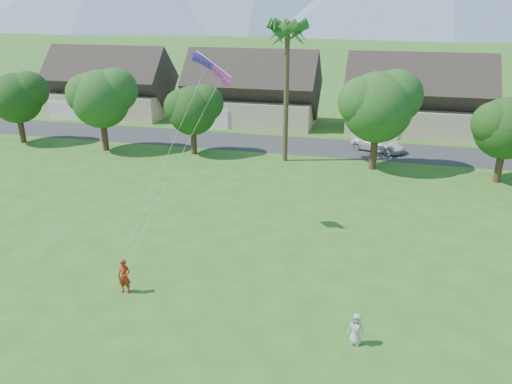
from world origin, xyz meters
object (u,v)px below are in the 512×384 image
(kite_flyer, at_px, (124,276))
(parked_car, at_px, (379,144))
(parafoil_kite, at_px, (213,67))
(watcher, at_px, (356,329))

(kite_flyer, distance_m, parked_car, 32.02)
(parafoil_kite, bearing_deg, watcher, -56.75)
(kite_flyer, xyz_separation_m, watcher, (11.52, -1.23, -0.18))
(kite_flyer, bearing_deg, parafoil_kite, 74.09)
(parked_car, bearing_deg, watcher, -155.47)
(kite_flyer, height_order, parked_car, kite_flyer)
(watcher, relative_size, parafoil_kite, 0.54)
(parked_car, relative_size, parafoil_kite, 1.91)
(watcher, distance_m, parked_car, 31.06)
(parked_car, bearing_deg, parafoil_kite, -179.91)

